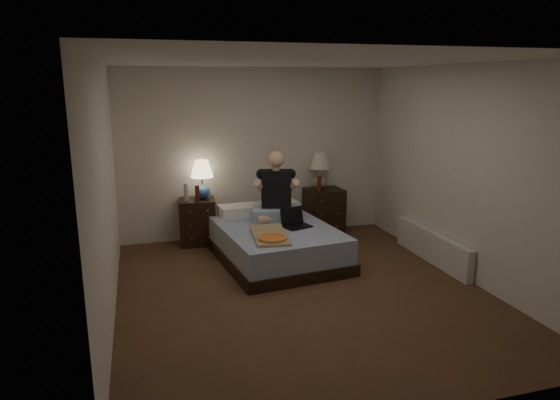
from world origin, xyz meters
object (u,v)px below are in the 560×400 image
object	(u,v)px
nightstand_left	(198,221)
radiator	(432,247)
lamp_left	(202,180)
pizza_box	(272,239)
laptop	(297,218)
beer_bottle_right	(319,184)
nightstand_right	(324,211)
lamp_right	(320,171)
water_bottle	(186,192)
soda_can	(209,196)
person	(276,186)
bed	(276,243)
beer_bottle_left	(197,193)

from	to	relation	value
nightstand_left	radiator	xyz separation A→B (m)	(2.84, -1.61, -0.13)
lamp_left	pizza_box	world-z (taller)	lamp_left
nightstand_left	lamp_left	world-z (taller)	lamp_left
lamp_left	laptop	size ratio (longest dim) A/B	1.65
pizza_box	radiator	bearing A→B (deg)	5.66
radiator	beer_bottle_right	bearing A→B (deg)	125.27
nightstand_right	lamp_right	xyz separation A→B (m)	(-0.06, 0.02, 0.63)
nightstand_right	water_bottle	bearing A→B (deg)	176.67
lamp_left	radiator	distance (m)	3.27
lamp_right	pizza_box	size ratio (longest dim) A/B	0.74
lamp_right	nightstand_right	bearing A→B (deg)	-13.68
radiator	nightstand_right	bearing A→B (deg)	119.60
soda_can	laptop	bearing A→B (deg)	-46.31
person	radiator	xyz separation A→B (m)	(1.83, -0.98, -0.72)
bed	beer_bottle_right	distance (m)	1.36
beer_bottle_right	beer_bottle_left	bearing A→B (deg)	179.21
nightstand_right	beer_bottle_left	bearing A→B (deg)	178.97
water_bottle	beer_bottle_right	size ratio (longest dim) A/B	1.09
person	pizza_box	distance (m)	1.09
nightstand_right	lamp_left	distance (m)	1.94
bed	beer_bottle_right	bearing A→B (deg)	36.32
person	beer_bottle_left	bearing A→B (deg)	166.13
person	pizza_box	xyz separation A→B (m)	(-0.32, -0.96, -0.42)
soda_can	person	xyz separation A→B (m)	(0.84, -0.59, 0.21)
soda_can	laptop	distance (m)	1.44
nightstand_right	radiator	world-z (taller)	nightstand_right
lamp_right	soda_can	size ratio (longest dim) A/B	5.60
lamp_right	soda_can	world-z (taller)	lamp_right
beer_bottle_left	laptop	world-z (taller)	beer_bottle_left
lamp_left	lamp_right	world-z (taller)	lamp_right
bed	person	world-z (taller)	person
water_bottle	laptop	size ratio (longest dim) A/B	0.74
lamp_left	lamp_right	size ratio (longest dim) A/B	1.00
nightstand_left	laptop	size ratio (longest dim) A/B	1.93
water_bottle	laptop	bearing A→B (deg)	-38.54
water_bottle	beer_bottle_left	world-z (taller)	water_bottle
soda_can	radiator	distance (m)	3.14
nightstand_left	beer_bottle_left	xyz separation A→B (m)	(-0.00, -0.12, 0.44)
water_bottle	beer_bottle_left	size ratio (longest dim) A/B	1.09
nightstand_right	laptop	distance (m)	1.34
beer_bottle_right	radiator	xyz separation A→B (m)	(1.03, -1.46, -0.61)
water_bottle	pizza_box	bearing A→B (deg)	-61.65
lamp_left	soda_can	world-z (taller)	lamp_left
lamp_left	water_bottle	size ratio (longest dim) A/B	2.24
lamp_right	radiator	distance (m)	2.03
laptop	nightstand_left	bearing A→B (deg)	118.25
lamp_left	person	world-z (taller)	person
bed	water_bottle	distance (m)	1.51
bed	soda_can	world-z (taller)	soda_can
nightstand_left	lamp_right	bearing A→B (deg)	5.34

